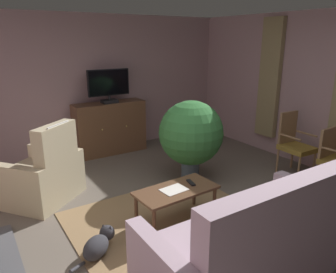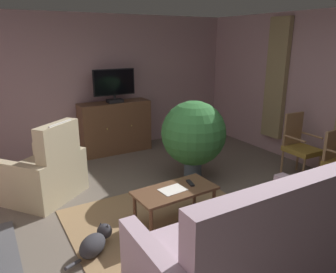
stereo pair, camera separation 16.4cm
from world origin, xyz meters
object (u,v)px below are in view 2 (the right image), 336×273
at_px(armchair_by_fireplace, 44,174).
at_px(sofa_floral, 249,246).
at_px(folded_newspaper, 173,190).
at_px(coffee_table, 175,193).
at_px(television, 114,85).
at_px(potted_plant_leafy_by_curtain, 194,134).
at_px(cat, 95,243).
at_px(tv_remote, 190,183).
at_px(side_chair_beside_plant, 299,145).
at_px(tv_cabinet, 115,128).

bearing_deg(armchair_by_fireplace, sofa_floral, -63.73).
height_order(folded_newspaper, sofa_floral, sofa_floral).
bearing_deg(sofa_floral, coffee_table, 93.45).
bearing_deg(armchair_by_fireplace, television, 38.84).
relative_size(potted_plant_leafy_by_curtain, cat, 2.12).
distance_m(television, armchair_by_fireplace, 2.25).
bearing_deg(tv_remote, cat, -72.60).
height_order(folded_newspaper, armchair_by_fireplace, armchair_by_fireplace).
relative_size(armchair_by_fireplace, side_chair_beside_plant, 1.27).
height_order(television, tv_remote, television).
bearing_deg(cat, tv_remote, 5.47).
height_order(potted_plant_leafy_by_curtain, cat, potted_plant_leafy_by_curtain).
height_order(tv_remote, cat, tv_remote).
distance_m(armchair_by_fireplace, potted_plant_leafy_by_curtain, 2.23).
height_order(television, potted_plant_leafy_by_curtain, television).
xyz_separation_m(tv_cabinet, coffee_table, (-0.34, -2.80, -0.09)).
distance_m(coffee_table, side_chair_beside_plant, 2.48).
bearing_deg(coffee_table, television, 83.02).
distance_m(tv_cabinet, tv_remote, 2.77).
distance_m(folded_newspaper, sofa_floral, 1.17).
distance_m(television, cat, 3.37).
height_order(coffee_table, potted_plant_leafy_by_curtain, potted_plant_leafy_by_curtain).
bearing_deg(sofa_floral, folded_newspaper, 95.25).
relative_size(tv_remote, cat, 0.28).
distance_m(side_chair_beside_plant, potted_plant_leafy_by_curtain, 1.75).
xyz_separation_m(coffee_table, folded_newspaper, (-0.04, -0.00, 0.06)).
xyz_separation_m(folded_newspaper, cat, (-0.99, -0.09, -0.32)).
xyz_separation_m(folded_newspaper, sofa_floral, (0.11, -1.16, -0.10)).
height_order(folded_newspaper, cat, folded_newspaper).
bearing_deg(tv_cabinet, tv_remote, -92.03).
relative_size(sofa_floral, side_chair_beside_plant, 2.03).
xyz_separation_m(armchair_by_fireplace, potted_plant_leafy_by_curtain, (2.11, -0.58, 0.42)).
distance_m(tv_cabinet, cat, 3.21).
height_order(television, armchair_by_fireplace, television).
relative_size(tv_cabinet, coffee_table, 1.34).
height_order(tv_remote, armchair_by_fireplace, armchair_by_fireplace).
bearing_deg(side_chair_beside_plant, tv_cabinet, 129.50).
height_order(television, coffee_table, television).
bearing_deg(sofa_floral, tv_remote, 82.04).
bearing_deg(television, tv_cabinet, 90.00).
height_order(tv_cabinet, folded_newspaper, tv_cabinet).
bearing_deg(potted_plant_leafy_by_curtain, sofa_floral, -111.25).
distance_m(tv_remote, potted_plant_leafy_by_curtain, 1.12).
distance_m(folded_newspaper, side_chair_beside_plant, 2.51).
height_order(tv_cabinet, armchair_by_fireplace, armchair_by_fireplace).
relative_size(side_chair_beside_plant, cat, 1.69).
bearing_deg(side_chair_beside_plant, folded_newspaper, -174.97).
height_order(armchair_by_fireplace, cat, armchair_by_fireplace).
relative_size(tv_cabinet, folded_newspaper, 4.54).
bearing_deg(coffee_table, armchair_by_fireplace, 129.88).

